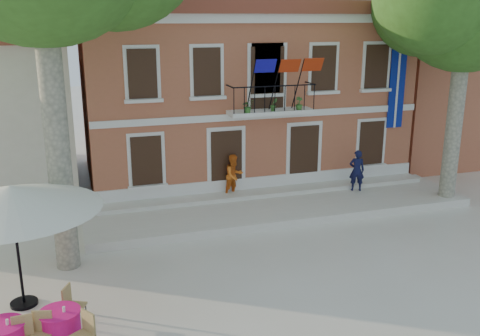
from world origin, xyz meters
name	(u,v)px	position (x,y,z in m)	size (l,w,h in m)	color
ground	(273,270)	(0.00, 0.00, 0.00)	(90.00, 90.00, 0.00)	beige
main_building	(235,89)	(2.00, 9.99, 3.78)	(13.50, 9.59, 7.50)	#B15E40
neighbor_east	(445,89)	(14.00, 11.00, 3.22)	(9.40, 9.40, 6.40)	#B15E40
terrace	(280,207)	(2.00, 4.40, 0.15)	(14.00, 3.40, 0.30)	silver
patio_umbrella	(11,198)	(-6.56, 0.16, 2.79)	(4.18, 4.18, 3.10)	black
pedestrian_navy	(357,170)	(5.40, 4.93, 1.11)	(0.59, 0.39, 1.63)	#0F1233
pedestrian_orange	(234,176)	(0.61, 5.68, 1.12)	(0.80, 0.62, 1.65)	orange
cafe_table_1	(61,325)	(-5.65, -1.82, 0.43)	(1.69, 1.87, 0.95)	#E6156D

